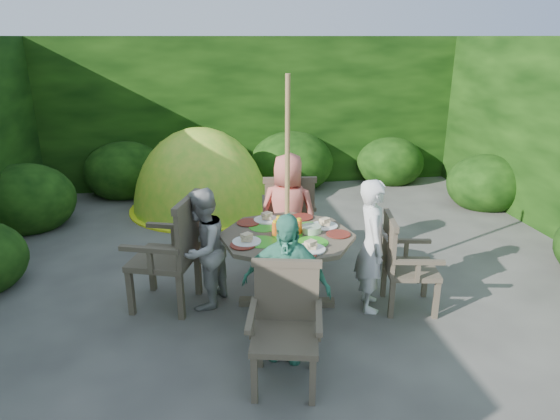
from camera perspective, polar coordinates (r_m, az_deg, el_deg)
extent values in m
plane|color=#44413D|center=(5.62, 1.65, -7.11)|extent=(60.00, 60.00, 0.00)
cube|color=black|center=(9.08, -3.20, 11.34)|extent=(9.00, 1.00, 2.50)
cylinder|color=#40382A|center=(4.82, 0.79, -7.15)|extent=(0.12, 0.12, 0.71)
cube|color=#40382A|center=(4.97, 0.77, -10.47)|extent=(0.94, 0.28, 0.06)
cube|color=#40382A|center=(4.97, 0.77, -10.47)|extent=(0.28, 0.94, 0.06)
cylinder|color=#40382A|center=(4.66, 0.81, -3.04)|extent=(1.51, 1.51, 0.04)
cylinder|color=green|center=(4.49, -2.14, -3.64)|extent=(0.29, 0.29, 0.00)
cylinder|color=green|center=(4.49, 3.70, -3.69)|extent=(0.29, 0.29, 0.00)
cylinder|color=green|center=(4.84, -1.87, -1.92)|extent=(0.29, 0.29, 0.00)
cylinder|color=green|center=(4.83, 3.54, -1.97)|extent=(0.29, 0.29, 0.00)
cylinder|color=green|center=(4.66, 0.81, -2.78)|extent=(0.29, 0.29, 0.00)
cylinder|color=white|center=(4.86, 5.08, -1.80)|extent=(0.26, 0.26, 0.01)
cylinder|color=white|center=(4.99, -1.52, -1.12)|extent=(0.26, 0.26, 0.01)
cylinder|color=white|center=(4.48, -3.83, -3.63)|extent=(0.26, 0.26, 0.01)
cylinder|color=white|center=(4.32, 3.51, -4.48)|extent=(0.26, 0.26, 0.01)
cylinder|color=red|center=(4.67, 6.67, -2.73)|extent=(0.23, 0.23, 0.01)
cylinder|color=red|center=(5.08, 2.53, -0.80)|extent=(0.23, 0.23, 0.01)
cylinder|color=red|center=(4.93, -3.64, -1.43)|extent=(0.23, 0.23, 0.01)
cylinder|color=red|center=(4.42, -4.26, -4.00)|extent=(0.23, 0.23, 0.01)
cylinder|color=red|center=(4.24, 2.74, -5.00)|extent=(0.23, 0.23, 0.01)
cylinder|color=#569439|center=(4.70, 3.60, -2.19)|extent=(0.19, 0.19, 0.06)
cylinder|color=olive|center=(4.54, 0.83, 1.34)|extent=(0.05, 0.05, 2.20)
cube|color=#40382A|center=(4.93, 14.73, -6.55)|extent=(0.55, 0.57, 0.05)
cube|color=#40382A|center=(4.90, 17.43, -9.71)|extent=(0.05, 0.05, 0.39)
cube|color=#40382A|center=(5.25, 16.25, -7.56)|extent=(0.05, 0.05, 0.39)
cube|color=#40382A|center=(4.80, 12.64, -9.87)|extent=(0.05, 0.05, 0.39)
cube|color=#40382A|center=(5.16, 11.79, -7.66)|extent=(0.05, 0.05, 0.39)
cube|color=#40382A|center=(4.78, 12.36, -3.87)|extent=(0.13, 0.48, 0.47)
cube|color=#40382A|center=(4.64, 15.58, -5.77)|extent=(0.47, 0.13, 0.04)
cube|color=#40382A|center=(5.07, 14.31, -3.46)|extent=(0.47, 0.13, 0.04)
cube|color=#40382A|center=(4.92, -13.16, -5.47)|extent=(0.72, 0.73, 0.06)
cube|color=#40382A|center=(5.32, -14.42, -6.56)|extent=(0.07, 0.07, 0.47)
cube|color=#40382A|center=(4.92, -16.71, -8.97)|extent=(0.07, 0.07, 0.47)
cube|color=#40382A|center=(5.14, -9.36, -7.09)|extent=(0.07, 0.07, 0.47)
cube|color=#40382A|center=(4.74, -11.28, -9.66)|extent=(0.07, 0.07, 0.47)
cube|color=#40382A|center=(4.71, -10.41, -2.42)|extent=(0.23, 0.56, 0.56)
cube|color=#40382A|center=(5.08, -12.11, -1.84)|extent=(0.55, 0.24, 0.04)
cube|color=#40382A|center=(4.59, -14.74, -4.40)|extent=(0.55, 0.24, 0.04)
cube|color=#40382A|center=(5.86, 0.93, -1.14)|extent=(0.60, 0.59, 0.05)
cube|color=#40382A|center=(6.18, 2.93, -2.37)|extent=(0.06, 0.06, 0.44)
cube|color=#40382A|center=(6.15, -1.37, -2.45)|extent=(0.06, 0.06, 0.44)
cube|color=#40382A|center=(5.75, 3.37, -4.06)|extent=(0.06, 0.06, 0.44)
cube|color=#40382A|center=(5.73, -1.25, -4.16)|extent=(0.06, 0.06, 0.44)
cube|color=#40382A|center=(5.53, 1.11, 0.71)|extent=(0.55, 0.11, 0.53)
cube|color=#40382A|center=(5.82, 3.63, 0.85)|extent=(0.11, 0.53, 0.04)
cube|color=#40382A|center=(5.78, -1.77, 0.77)|extent=(0.11, 0.53, 0.04)
cube|color=#40382A|center=(3.77, 0.57, -14.45)|extent=(0.58, 0.57, 0.05)
cube|color=#40382A|center=(3.74, -2.96, -18.71)|extent=(0.06, 0.06, 0.39)
cube|color=#40382A|center=(3.72, 3.74, -18.94)|extent=(0.06, 0.06, 0.39)
cube|color=#40382A|center=(4.07, -2.30, -15.15)|extent=(0.06, 0.06, 0.39)
cube|color=#40382A|center=(4.05, 3.74, -15.33)|extent=(0.06, 0.06, 0.39)
cube|color=#40382A|center=(3.83, 0.76, -9.42)|extent=(0.48, 0.15, 0.47)
cube|color=#40382A|center=(3.69, -3.30, -11.87)|extent=(0.15, 0.47, 0.04)
cube|color=#40382A|center=(3.67, 4.48, -12.09)|extent=(0.15, 0.47, 0.04)
imported|color=silver|center=(4.76, 10.51, -4.02)|extent=(0.39, 0.52, 1.28)
imported|color=#A1A09C|center=(4.79, -8.84, -4.42)|extent=(0.66, 0.72, 1.18)
imported|color=#D56758|center=(5.43, 0.90, -0.42)|extent=(0.76, 0.64, 1.33)
imported|color=#439D7C|center=(3.99, 0.66, -8.83)|extent=(0.79, 0.58, 1.24)
ellipsoid|color=#7ACE27|center=(7.75, -8.88, 0.23)|extent=(2.23, 2.23, 2.47)
ellipsoid|color=black|center=(7.10, -9.38, -1.59)|extent=(0.73, 0.44, 0.85)
cylinder|color=#F6FF1A|center=(7.75, -8.89, 0.33)|extent=(2.16, 2.16, 0.03)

